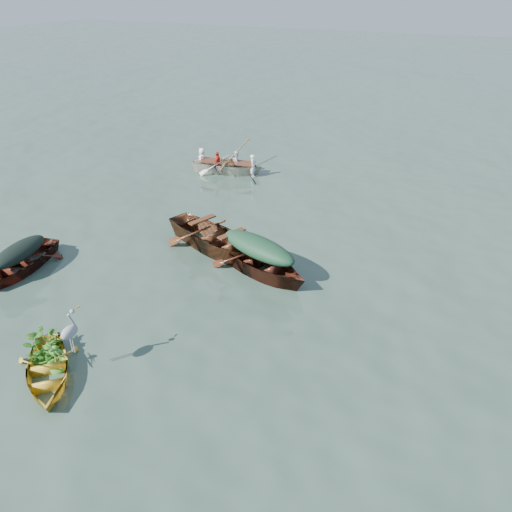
# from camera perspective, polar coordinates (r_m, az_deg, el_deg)

# --- Properties ---
(ground) EXTENTS (140.00, 140.00, 0.00)m
(ground) POSITION_cam_1_polar(r_m,az_deg,el_deg) (12.46, -7.47, -4.27)
(ground) COLOR #395043
(ground) RESTS_ON ground
(yellow_dinghy) EXTENTS (2.81, 2.78, 0.72)m
(yellow_dinghy) POSITION_cam_1_polar(r_m,az_deg,el_deg) (10.78, -22.60, -12.78)
(yellow_dinghy) COLOR gold
(yellow_dinghy) RESTS_ON ground
(dark_covered_boat) EXTENTS (1.86, 3.57, 0.83)m
(dark_covered_boat) POSITION_cam_1_polar(r_m,az_deg,el_deg) (14.68, -25.02, -1.48)
(dark_covered_boat) COLOR #42180F
(dark_covered_boat) RESTS_ON ground
(green_tarp_boat) EXTENTS (4.60, 2.68, 1.03)m
(green_tarp_boat) POSITION_cam_1_polar(r_m,az_deg,el_deg) (13.21, 0.27, -1.88)
(green_tarp_boat) COLOR #471810
(green_tarp_boat) RESTS_ON ground
(open_wooden_boat) EXTENTS (5.41, 3.17, 1.26)m
(open_wooden_boat) POSITION_cam_1_polar(r_m,az_deg,el_deg) (14.26, -4.41, 0.53)
(open_wooden_boat) COLOR #5A2F16
(open_wooden_boat) RESTS_ON ground
(rowed_boat) EXTENTS (4.16, 2.01, 0.94)m
(rowed_boat) POSITION_cam_1_polar(r_m,az_deg,el_deg) (20.23, -3.27, 9.44)
(rowed_boat) COLOR silver
(rowed_boat) RESTS_ON ground
(dark_tarp_cover) EXTENTS (1.02, 1.96, 0.40)m
(dark_tarp_cover) POSITION_cam_1_polar(r_m,az_deg,el_deg) (14.41, -25.52, 0.63)
(dark_tarp_cover) COLOR black
(dark_tarp_cover) RESTS_ON dark_covered_boat
(green_tarp_cover) EXTENTS (2.53, 1.47, 0.52)m
(green_tarp_cover) POSITION_cam_1_polar(r_m,az_deg,el_deg) (12.83, 0.27, 1.08)
(green_tarp_cover) COLOR #183B24
(green_tarp_cover) RESTS_ON green_tarp_boat
(thwart_benches) EXTENTS (2.76, 1.74, 0.04)m
(thwart_benches) POSITION_cam_1_polar(r_m,az_deg,el_deg) (13.96, -4.51, 2.87)
(thwart_benches) COLOR #472310
(thwart_benches) RESTS_ON open_wooden_boat
(heron) EXTENTS (0.48, 0.48, 0.92)m
(heron) POSITION_cam_1_polar(r_m,az_deg,el_deg) (10.26, -20.41, -8.74)
(heron) COLOR #A0A3A9
(heron) RESTS_ON yellow_dinghy
(dinghy_weeds) EXTENTS (1.13, 1.13, 0.60)m
(dinghy_weeds) POSITION_cam_1_polar(r_m,az_deg,el_deg) (10.82, -23.08, -8.25)
(dinghy_weeds) COLOR #32761F
(dinghy_weeds) RESTS_ON yellow_dinghy
(rowers) EXTENTS (2.97, 1.64, 0.76)m
(rowers) POSITION_cam_1_polar(r_m,az_deg,el_deg) (19.96, -3.34, 11.73)
(rowers) COLOR white
(rowers) RESTS_ON rowed_boat
(oars) EXTENTS (1.13, 2.67, 0.06)m
(oars) POSITION_cam_1_polar(r_m,az_deg,el_deg) (20.07, -3.31, 10.78)
(oars) COLOR olive
(oars) RESTS_ON rowed_boat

